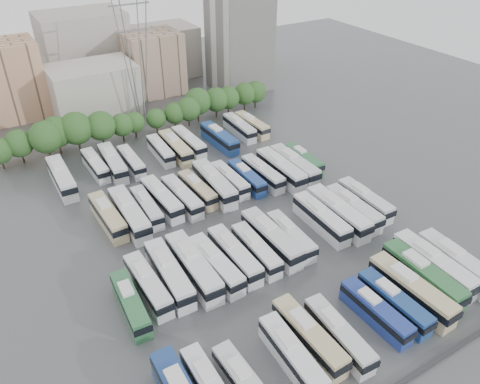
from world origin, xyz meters
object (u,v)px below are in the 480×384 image
bus_r1_s13 (365,200)px  bus_r3_s6 (161,150)px  bus_r2_s12 (294,165)px  bus_r3_s12 (239,127)px  bus_r2_s11 (281,169)px  bus_r3_s7 (176,147)px  bus_r1_s0 (130,304)px  bus_r3_s13 (252,125)px  bus_r1_s10 (321,218)px  bus_r0_s4 (292,356)px  bus_r2_s3 (147,207)px  bus_r3_s10 (219,138)px  bus_r2_s10 (263,173)px  bus_r1_s8 (291,236)px  bus_r2_s2 (129,214)px  bus_r0_s12 (433,265)px  bus_r1_s2 (169,274)px  bus_r1_s5 (235,255)px  bus_r2_s8 (230,179)px  bus_r3_s2 (95,165)px  bus_r1_s12 (353,208)px  bus_r2_s9 (247,178)px  apartment_tower (240,40)px  electricity_pylon (133,42)px  bus_r1_s11 (338,212)px  bus_r2_s6 (197,189)px  bus_r0_s5 (309,336)px  bus_r0_s8 (376,311)px  bus_r1_s3 (194,267)px  bus_r3_s3 (113,163)px  bus_r2_s4 (162,199)px  bus_r0_s13 (458,264)px  bus_r1_s7 (271,238)px  bus_r2_s13 (303,159)px  bus_r3_s4 (131,161)px  bus_r1_s6 (256,250)px  bus_r2_s5 (182,197)px  bus_r0_s10 (411,290)px  bus_r0_s11 (422,276)px  bus_r2_s1 (108,216)px  bus_r0_s6 (339,334)px  bus_r3_s0 (62,178)px  bus_r2_s7 (214,183)px  bus_r3_s8 (189,142)px  bus_r1_s4 (216,265)px  bus_r0_s9 (394,302)px

bus_r1_s13 → bus_r3_s6: bearing=123.8°
bus_r2_s12 → bus_r3_s12: bearing=90.8°
bus_r2_s11 → bus_r3_s7: bus_r2_s11 is taller
bus_r1_s0 → bus_r3_s13: bearing=44.9°
bus_r1_s10 → bus_r0_s4: bearing=-134.2°
bus_r2_s3 → bus_r3_s7: size_ratio=0.88×
bus_r3_s10 → bus_r2_s10: bearing=-92.1°
bus_r1_s8 → bus_r2_s2: size_ratio=0.82×
bus_r2_s2 → bus_r0_s12: bearing=-45.7°
bus_r1_s0 → bus_r1_s2: bus_r1_s2 is taller
bus_r1_s5 → bus_r2_s8: size_ratio=1.11×
bus_r2_s2 → bus_r0_s4: bearing=-79.1°
bus_r3_s2 → bus_r1_s10: bearing=-55.8°
bus_r1_s12 → bus_r2_s9: 20.56m
apartment_tower → bus_r2_s12: 51.07m
electricity_pylon → bus_r1_s11: (12.83, -55.84, -16.56)m
bus_r3_s6 → bus_r2_s6: bearing=-88.6°
bus_r0_s5 → bus_r0_s8: 9.94m
apartment_tower → bus_r2_s8: apartment_tower is taller
bus_r1_s3 → bus_r3_s6: size_ratio=1.25×
bus_r3_s3 → bus_r2_s4: bearing=-76.1°
bus_r0_s13 → bus_r2_s6: bus_r0_s13 is taller
bus_r1_s7 → bus_r2_s2: (-16.49, 17.28, 0.05)m
bus_r2_s13 → bus_r3_s12: 19.34m
bus_r0_s5 → bus_r2_s2: bearing=105.0°
bus_r3_s4 → bus_r2_s11: bearing=-37.5°
bus_r1_s3 → bus_r2_s2: (-3.37, 17.06, -0.01)m
electricity_pylon → bus_r1_s6: size_ratio=2.97×
bus_r2_s5 → bus_r0_s10: bearing=-67.6°
bus_r1_s2 → bus_r1_s7: 16.62m
bus_r1_s3 → bus_r2_s9: bearing=42.7°
bus_r0_s11 → bus_r2_s3: 44.44m
bus_r1_s13 → bus_r2_s1: bearing=156.3°
bus_r2_s11 → bus_r3_s10: 18.37m
bus_r0_s8 → bus_r0_s11: bus_r0_s11 is taller
bus_r0_s12 → bus_r2_s8: bus_r0_s12 is taller
bus_r1_s10 → bus_r2_s5: (-16.70, 17.60, -0.11)m
bus_r0_s6 → bus_r2_s8: bearing=83.0°
bus_r1_s12 → bus_r0_s5: bearing=-142.0°
bus_r3_s10 → bus_r1_s3: bearing=-125.7°
bus_r0_s6 → apartment_tower: bearing=69.7°
bus_r3_s0 → bus_r3_s7: (23.20, 0.44, -0.11)m
bus_r2_s11 → bus_r2_s12: size_ratio=1.00×
bus_r2_s2 → bus_r2_s7: bus_r2_s2 is taller
bus_r0_s4 → bus_r2_s12: bus_r2_s12 is taller
bus_r2_s3 → bus_r2_s7: 13.11m
bus_r1_s8 → bus_r3_s8: bearing=92.1°
bus_r0_s4 → bus_r1_s6: bus_r0_s4 is taller
bus_r1_s4 → bus_r1_s6: size_ratio=1.08×
bus_r3_s8 → bus_r0_s9: bearing=-88.0°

